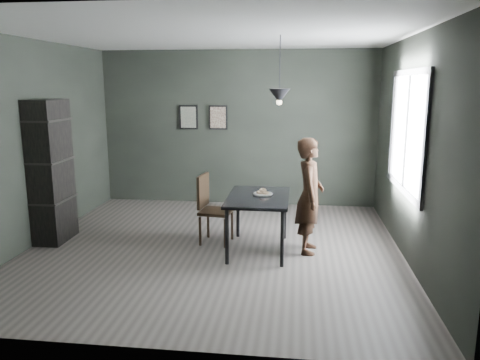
# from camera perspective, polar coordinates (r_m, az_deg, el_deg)

# --- Properties ---
(ground) EXTENTS (5.00, 5.00, 0.00)m
(ground) POSITION_cam_1_polar(r_m,az_deg,el_deg) (6.46, -3.17, -8.30)
(ground) COLOR #36322F
(ground) RESTS_ON ground
(back_wall) EXTENTS (5.00, 0.10, 2.80)m
(back_wall) POSITION_cam_1_polar(r_m,az_deg,el_deg) (8.58, -0.31, 6.30)
(back_wall) COLOR black
(back_wall) RESTS_ON ground
(ceiling) EXTENTS (5.00, 5.00, 0.02)m
(ceiling) POSITION_cam_1_polar(r_m,az_deg,el_deg) (6.10, -3.48, 17.27)
(ceiling) COLOR silver
(ceiling) RESTS_ON ground
(window_assembly) EXTENTS (0.04, 1.96, 1.56)m
(window_assembly) POSITION_cam_1_polar(r_m,az_deg,el_deg) (6.35, 19.64, 5.55)
(window_assembly) COLOR white
(window_assembly) RESTS_ON ground
(cafe_table) EXTENTS (0.80, 1.20, 0.75)m
(cafe_table) POSITION_cam_1_polar(r_m,az_deg,el_deg) (6.18, 2.25, -2.68)
(cafe_table) COLOR black
(cafe_table) RESTS_ON ground
(white_plate) EXTENTS (0.23, 0.23, 0.01)m
(white_plate) POSITION_cam_1_polar(r_m,az_deg,el_deg) (6.24, 2.79, -1.76)
(white_plate) COLOR silver
(white_plate) RESTS_ON cafe_table
(donut_pile) EXTENTS (0.17, 0.12, 0.07)m
(donut_pile) POSITION_cam_1_polar(r_m,az_deg,el_deg) (6.23, 2.79, -1.45)
(donut_pile) COLOR beige
(donut_pile) RESTS_ON white_plate
(woman) EXTENTS (0.39, 0.57, 1.53)m
(woman) POSITION_cam_1_polar(r_m,az_deg,el_deg) (6.19, 8.48, -1.91)
(woman) COLOR black
(woman) RESTS_ON ground
(wood_chair) EXTENTS (0.47, 0.47, 0.97)m
(wood_chair) POSITION_cam_1_polar(r_m,az_deg,el_deg) (6.55, -3.65, -2.96)
(wood_chair) COLOR black
(wood_chair) RESTS_ON ground
(shelf_unit) EXTENTS (0.39, 0.67, 1.99)m
(shelf_unit) POSITION_cam_1_polar(r_m,az_deg,el_deg) (7.05, -22.06, 0.96)
(shelf_unit) COLOR black
(shelf_unit) RESTS_ON ground
(pendant_lamp) EXTENTS (0.28, 0.28, 0.86)m
(pendant_lamp) POSITION_cam_1_polar(r_m,az_deg,el_deg) (6.08, 4.82, 10.20)
(pendant_lamp) COLOR black
(pendant_lamp) RESTS_ON ground
(framed_print_left) EXTENTS (0.34, 0.04, 0.44)m
(framed_print_left) POSITION_cam_1_polar(r_m,az_deg,el_deg) (8.69, -6.29, 7.62)
(framed_print_left) COLOR black
(framed_print_left) RESTS_ON ground
(framed_print_right) EXTENTS (0.34, 0.04, 0.44)m
(framed_print_right) POSITION_cam_1_polar(r_m,az_deg,el_deg) (8.58, -2.68, 7.63)
(framed_print_right) COLOR black
(framed_print_right) RESTS_ON ground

